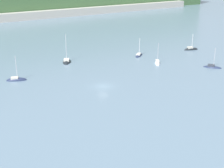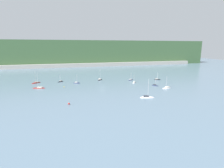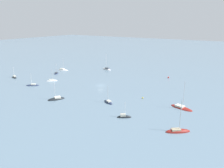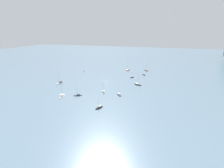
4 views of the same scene
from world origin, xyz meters
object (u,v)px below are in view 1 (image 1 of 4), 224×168
Objects in this scene: sailboat_2 at (139,55)px; sailboat_3 at (191,50)px; sailboat_1 at (212,67)px; sailboat_6 at (17,80)px; sailboat_7 at (157,63)px; sailboat_0 at (67,62)px.

sailboat_2 reaches higher than sailboat_3.
sailboat_6 reaches higher than sailboat_1.
sailboat_2 reaches higher than sailboat_1.
sailboat_0 is at bearing -89.56° from sailboat_7.
sailboat_3 is (12.95, 19.86, -0.01)m from sailboat_1.
sailboat_6 reaches higher than sailboat_2.
sailboat_2 is 22.60m from sailboat_3.
sailboat_7 is at bearing 13.36° from sailboat_6.
sailboat_6 is (-54.17, 23.70, -0.03)m from sailboat_1.
sailboat_3 is 0.92× the size of sailboat_6.
sailboat_0 reaches higher than sailboat_6.
sailboat_3 is 0.94× the size of sailboat_7.
sailboat_0 is 1.42× the size of sailboat_3.
sailboat_0 is 1.31× the size of sailboat_6.
sailboat_1 is (34.07, -32.33, 0.02)m from sailboat_0.
sailboat_1 is 23.71m from sailboat_3.
sailboat_2 is at bearing 168.74° from sailboat_1.
sailboat_1 is 26.30m from sailboat_2.
sailboat_3 is (47.02, -12.47, 0.01)m from sailboat_0.
sailboat_1 is 59.13m from sailboat_6.
sailboat_6 is at bearing -164.12° from sailboat_3.
sailboat_0 is at bearing 49.91° from sailboat_6.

